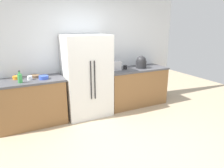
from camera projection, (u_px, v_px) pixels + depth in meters
The scene contains 13 objects.
ground_plane at pixel (128, 146), 3.34m from camera, with size 9.53×9.53×0.00m, color tan.
kitchen_back_panel at pixel (86, 46), 4.58m from camera, with size 4.77×0.10×2.96m, color silver.
counter_left at pixel (32, 102), 3.98m from camera, with size 1.28×0.68×0.92m.
counter_right at pixel (135, 86), 5.01m from camera, with size 1.53×0.68×0.92m.
refrigerator at pixel (87, 76), 4.32m from camera, with size 0.96×0.73×1.74m.
toaster at pixel (116, 66), 4.63m from camera, with size 0.23×0.14×0.20m, color silver.
rice_cooker at pixel (141, 62), 4.86m from camera, with size 0.26×0.26×0.29m.
bottle_a at pixel (20, 78), 3.62m from camera, with size 0.08×0.08×0.23m.
cup_a at pixel (30, 78), 3.83m from camera, with size 0.09×0.09×0.08m, color white.
cup_b at pixel (125, 67), 4.75m from camera, with size 0.09×0.09×0.09m, color black.
bowl_a at pixel (17, 77), 3.89m from camera, with size 0.15×0.15×0.06m, color orange.
bowl_b at pixel (44, 77), 3.89m from camera, with size 0.18×0.18×0.07m, color blue.
bowl_c at pixel (35, 76), 4.01m from camera, with size 0.18×0.18×0.05m, color brown.
Camera 1 is at (-1.52, -2.50, 1.93)m, focal length 32.26 mm.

